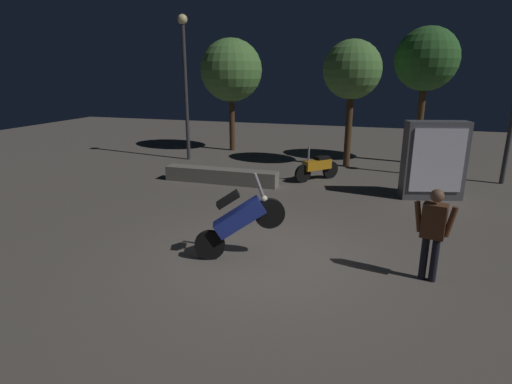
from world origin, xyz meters
name	(u,v)px	position (x,y,z in m)	size (l,w,h in m)	color
ground_plane	(268,259)	(0.00, 0.00, 0.00)	(40.00, 40.00, 0.00)	#605951
motorcycle_blue_foreground	(239,220)	(-0.52, -0.11, 0.74)	(1.58, 0.72, 1.63)	black
motorcycle_orange_parked_left	(317,167)	(-0.09, 6.01, 0.44)	(1.20, 1.29, 1.11)	black
person_rider_beside	(433,228)	(2.74, 0.05, 0.93)	(0.66, 0.32, 1.57)	black
streetlamp_far	(185,71)	(-5.47, 7.74, 3.36)	(0.36, 0.36, 5.34)	#38383D
tree_left_bg	(427,60)	(3.07, 9.72, 3.74)	(2.23, 2.23, 4.89)	#4C331E
tree_center_bg	(231,71)	(-4.53, 10.13, 3.38)	(2.59, 2.59, 4.70)	#4C331E
tree_right_bg	(352,71)	(0.61, 8.35, 3.37)	(2.02, 2.02, 4.42)	#4C331E
kiosk_billboard	(434,161)	(3.18, 5.01, 1.05)	(1.67, 0.90, 2.10)	#595960
planter_wall_low	(221,176)	(-2.89, 4.79, 0.23)	(3.61, 0.50, 0.45)	gray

